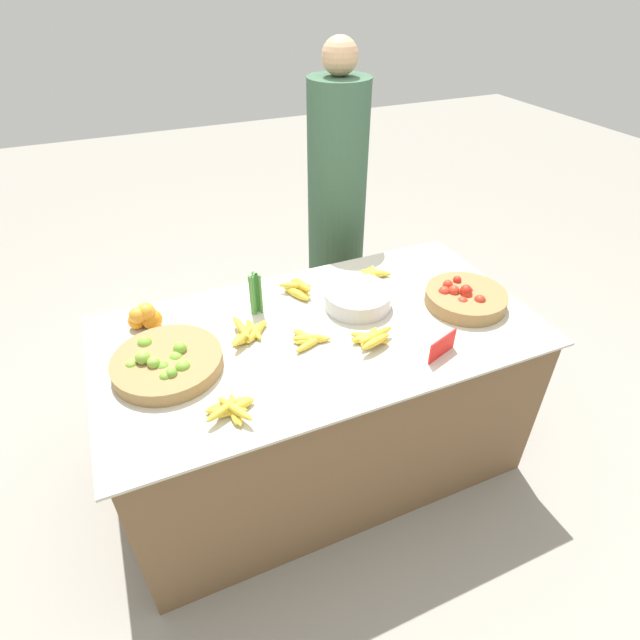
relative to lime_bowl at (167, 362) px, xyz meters
The scene contains 15 objects.
ground_plane 1.00m from the lime_bowl, ahead, with size 12.00×12.00×0.00m, color gray.
market_table 0.73m from the lime_bowl, ahead, with size 1.75×0.93×0.77m.
lime_bowl is the anchor object (origin of this frame).
tomato_basket 1.24m from the lime_bowl, ahead, with size 0.34×0.34×0.10m.
orange_pile 0.29m from the lime_bowl, 96.58° to the left, with size 0.13×0.13×0.12m.
metal_bowl 0.82m from the lime_bowl, ahead, with size 0.29×0.29×0.07m.
price_sign 1.01m from the lime_bowl, 19.05° to the right, with size 0.14×0.06×0.09m.
veg_bundle 0.46m from the lime_bowl, 28.16° to the left, with size 0.05×0.05×0.18m.
banana_bunch_front_center 0.76m from the lime_bowl, 11.85° to the right, with size 0.17×0.15×0.06m.
banana_bunch_front_left 0.53m from the lime_bowl, ahead, with size 0.16×0.14×0.04m.
banana_bunch_back_center 1.02m from the lime_bowl, 15.51° to the left, with size 0.15×0.15×0.03m.
banana_bunch_middle_right 0.34m from the lime_bowl, 62.83° to the right, with size 0.18×0.17×0.05m.
banana_bunch_front_right 0.68m from the lime_bowl, 24.40° to the left, with size 0.14×0.19×0.06m.
banana_bunch_middle_left 0.33m from the lime_bowl, 11.79° to the left, with size 0.19×0.19×0.06m.
vendor_person 1.36m from the lime_bowl, 38.63° to the left, with size 0.31×0.31×1.69m.
Camera 1 is at (-0.63, -1.45, 1.98)m, focal length 28.00 mm.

